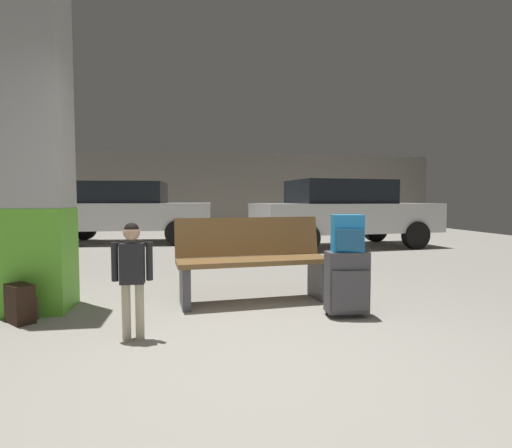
{
  "coord_description": "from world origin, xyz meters",
  "views": [
    {
      "loc": [
        -0.44,
        -2.49,
        1.09
      ],
      "look_at": [
        0.16,
        1.3,
        0.85
      ],
      "focal_mm": 28.38,
      "sensor_mm": 36.0,
      "label": 1
    }
  ],
  "objects": [
    {
      "name": "structural_pillar",
      "position": [
        -1.92,
        1.71,
        1.58
      ],
      "size": [
        0.57,
        0.57,
        3.19
      ],
      "color": "#66C633",
      "rests_on": "ground_plane"
    },
    {
      "name": "garage_back_wall",
      "position": [
        0.0,
        12.86,
        1.4
      ],
      "size": [
        18.0,
        0.12,
        2.8
      ],
      "primitive_type": "cube",
      "color": "gray",
      "rests_on": "ground_plane"
    },
    {
      "name": "suitcase",
      "position": [
        0.96,
        1.02,
        0.32
      ],
      "size": [
        0.39,
        0.25,
        0.6
      ],
      "color": "#4C4C51",
      "rests_on": "ground_plane"
    },
    {
      "name": "ground_plane",
      "position": [
        0.0,
        4.0,
        -0.05
      ],
      "size": [
        18.0,
        18.0,
        0.1
      ],
      "primitive_type": "cube",
      "color": "gray"
    },
    {
      "name": "backpack_dark_floor",
      "position": [
        -1.94,
        1.3,
        0.17
      ],
      "size": [
        0.31,
        0.32,
        0.34
      ],
      "color": "black",
      "rests_on": "ground_plane"
    },
    {
      "name": "child",
      "position": [
        -0.9,
        0.68,
        0.56
      ],
      "size": [
        0.31,
        0.19,
        0.91
      ],
      "color": "beige",
      "rests_on": "ground_plane"
    },
    {
      "name": "bench",
      "position": [
        0.19,
        1.73,
        0.44
      ],
      "size": [
        1.65,
        0.69,
        0.89
      ],
      "color": "brown",
      "rests_on": "ground_plane"
    },
    {
      "name": "parked_car_far",
      "position": [
        -2.07,
        7.97,
        0.81
      ],
      "size": [
        4.18,
        1.97,
        1.51
      ],
      "color": "silver",
      "rests_on": "ground_plane"
    },
    {
      "name": "backpack_bright",
      "position": [
        0.96,
        1.02,
        0.77
      ],
      "size": [
        0.3,
        0.23,
        0.34
      ],
      "color": "#268CD8",
      "rests_on": "suitcase"
    },
    {
      "name": "parked_car_near",
      "position": [
        2.96,
        6.29,
        0.81
      ],
      "size": [
        4.27,
        2.16,
        1.51
      ],
      "color": "silver",
      "rests_on": "ground_plane"
    }
  ]
}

